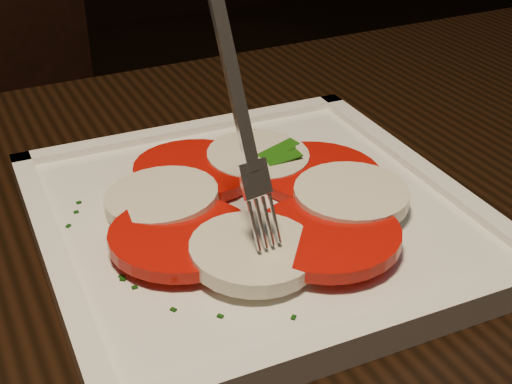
# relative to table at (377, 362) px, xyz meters

# --- Properties ---
(table) EXTENTS (1.21, 0.81, 0.75)m
(table) POSITION_rel_table_xyz_m (0.00, 0.00, 0.00)
(table) COLOR black
(table) RESTS_ON ground
(chair) EXTENTS (0.51, 0.51, 0.93)m
(chair) POSITION_rel_table_xyz_m (-0.14, 0.86, -0.12)
(chair) COLOR black
(chair) RESTS_ON ground
(plate) EXTENTS (0.30, 0.30, 0.01)m
(plate) POSITION_rel_table_xyz_m (-0.07, 0.07, 0.11)
(plate) COLOR white
(plate) RESTS_ON table
(caprese_salad) EXTENTS (0.23, 0.23, 0.02)m
(caprese_salad) POSITION_rel_table_xyz_m (-0.07, 0.07, 0.12)
(caprese_salad) COLOR #BF0804
(caprese_salad) RESTS_ON plate
(fork) EXTENTS (0.04, 0.07, 0.16)m
(fork) POSITION_rel_table_xyz_m (-0.10, 0.04, 0.21)
(fork) COLOR white
(fork) RESTS_ON caprese_salad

